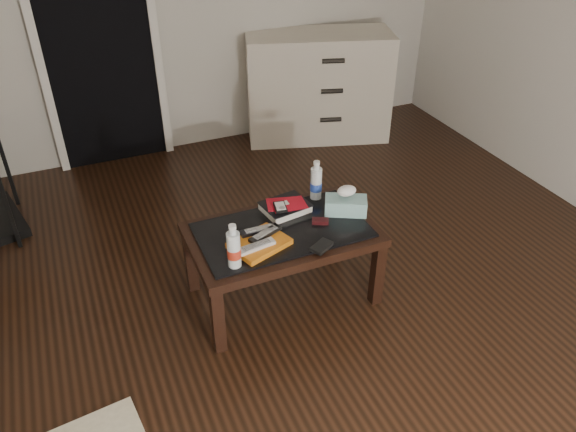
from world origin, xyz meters
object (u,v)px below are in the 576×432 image
textbook (285,207)px  water_bottle_left (234,246)px  tissue_box (346,205)px  coffee_table (282,239)px  dresser (318,86)px  water_bottle_right (316,180)px

textbook → water_bottle_left: water_bottle_left is taller
tissue_box → coffee_table: bearing=-150.3°
water_bottle_left → tissue_box: size_ratio=1.03×
textbook → dresser: bearing=49.8°
textbook → water_bottle_right: 0.25m
coffee_table → water_bottle_left: 0.42m
textbook → water_bottle_left: bearing=-149.0°
dresser → water_bottle_left: dresser is taller
dresser → tissue_box: bearing=-94.3°
dresser → tissue_box: (-0.72, -1.84, 0.06)m
water_bottle_left → water_bottle_right: bearing=32.8°
dresser → water_bottle_right: 1.83m
water_bottle_left → tissue_box: (0.72, 0.20, -0.07)m
textbook → water_bottle_right: water_bottle_right is taller
coffee_table → water_bottle_right: size_ratio=4.20×
dresser → water_bottle_right: dresser is taller
water_bottle_left → water_bottle_right: 0.76m
coffee_table → textbook: size_ratio=4.00×
water_bottle_left → water_bottle_right: size_ratio=1.00×
textbook → water_bottle_right: (0.22, 0.06, 0.10)m
dresser → tissue_box: size_ratio=5.63×
dresser → textbook: 1.98m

